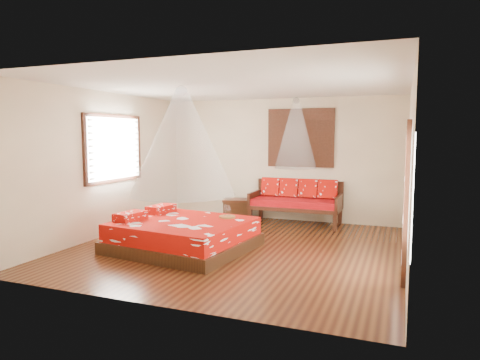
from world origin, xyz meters
name	(u,v)px	position (x,y,z in m)	size (l,w,h in m)	color
room	(238,168)	(0.00, 0.00, 1.40)	(5.54, 5.54, 2.84)	#33150B
bed	(183,235)	(-0.86, -0.43, 0.25)	(2.40, 2.23, 0.64)	black
daybed	(296,200)	(0.47, 2.39, 0.52)	(1.97, 0.88, 0.98)	black
storage_chest	(237,209)	(-0.97, 2.45, 0.23)	(0.78, 0.66, 0.46)	black
shutter_panel	(301,138)	(0.47, 2.72, 1.90)	(1.52, 0.06, 1.32)	black
window_left	(114,148)	(-2.71, 0.20, 1.70)	(0.10, 1.74, 1.34)	black
glazed_door	(406,200)	(2.72, -0.60, 1.07)	(0.08, 1.02, 2.16)	black
wine_tray	(227,214)	(-0.23, 0.08, 0.56)	(0.29, 0.29, 0.23)	brown
mosquito_net_main	(182,142)	(-0.84, -0.44, 1.85)	(1.79, 1.79, 1.80)	silver
mosquito_net_daybed	(296,133)	(0.47, 2.25, 2.00)	(0.91, 0.91, 1.50)	silver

